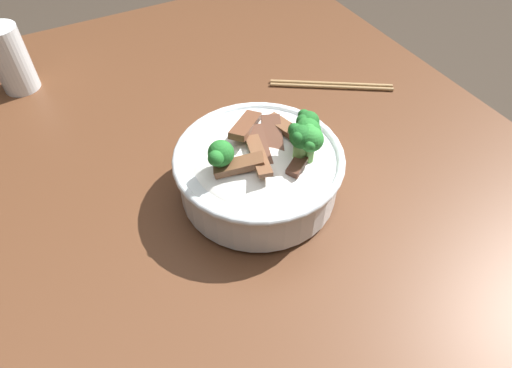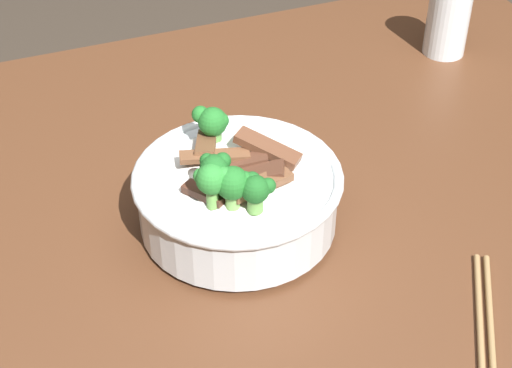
{
  "view_description": "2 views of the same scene",
  "coord_description": "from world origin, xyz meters",
  "views": [
    {
      "loc": [
        -0.39,
        0.2,
        1.28
      ],
      "look_at": [
        0.0,
        -0.0,
        0.8
      ],
      "focal_mm": 30.88,
      "sensor_mm": 36.0,
      "label": 1
    },
    {
      "loc": [
        -0.24,
        -0.69,
        1.41
      ],
      "look_at": [
        0.02,
        -0.04,
        0.85
      ],
      "focal_mm": 55.82,
      "sensor_mm": 36.0,
      "label": 2
    }
  ],
  "objects": [
    {
      "name": "dining_table",
      "position": [
        0.0,
        0.0,
        0.67
      ],
      "size": [
        1.36,
        0.99,
        0.77
      ],
      "color": "#56331E",
      "rests_on": "ground"
    },
    {
      "name": "rice_bowl",
      "position": [
        0.01,
        -0.01,
        0.83
      ],
      "size": [
        0.25,
        0.25,
        0.14
      ],
      "color": "silver",
      "rests_on": "dining_table"
    },
    {
      "name": "drinking_glass",
      "position": [
        0.47,
        0.26,
        0.83
      ],
      "size": [
        0.07,
        0.07,
        0.13
      ],
      "color": "white",
      "rests_on": "dining_table"
    },
    {
      "name": "chopsticks_pair",
      "position": [
        0.18,
        -0.27,
        0.77
      ],
      "size": [
        0.14,
        0.21,
        0.01
      ],
      "color": "#9E7A4C",
      "rests_on": "dining_table"
    }
  ]
}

